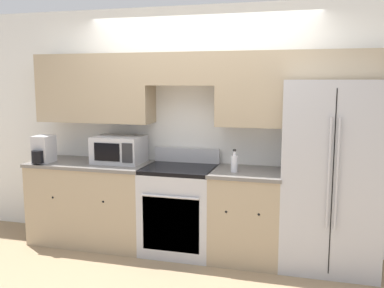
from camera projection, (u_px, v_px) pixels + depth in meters
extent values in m
plane|color=#937A5B|center=(184.00, 264.00, 4.26)|extent=(12.00, 12.00, 0.00)
cube|color=white|center=(201.00, 127.00, 4.70)|extent=(8.00, 0.06, 2.60)
cube|color=tan|center=(95.00, 89.00, 4.76)|extent=(1.32, 0.33, 0.75)
cube|color=tan|center=(183.00, 69.00, 4.46)|extent=(0.74, 0.33, 0.34)
cube|color=tan|center=(297.00, 90.00, 4.18)|extent=(1.59, 0.33, 0.75)
cube|color=tan|center=(92.00, 204.00, 4.80)|extent=(1.32, 0.62, 0.88)
cube|color=slate|center=(91.00, 164.00, 4.73)|extent=(1.34, 0.64, 0.03)
sphere|color=black|center=(53.00, 197.00, 4.57)|extent=(0.03, 0.03, 0.03)
sphere|color=black|center=(103.00, 202.00, 4.41)|extent=(0.03, 0.03, 0.03)
cube|color=tan|center=(247.00, 217.00, 4.34)|extent=(0.69, 0.62, 0.88)
cube|color=slate|center=(248.00, 173.00, 4.27)|extent=(0.71, 0.64, 0.03)
sphere|color=black|center=(226.00, 212.00, 4.07)|extent=(0.03, 0.03, 0.03)
sphere|color=black|center=(259.00, 214.00, 3.99)|extent=(0.03, 0.03, 0.03)
cube|color=#B7B7BC|center=(180.00, 211.00, 4.53)|extent=(0.74, 0.62, 0.87)
cube|color=black|center=(171.00, 224.00, 4.25)|extent=(0.59, 0.01, 0.56)
cube|color=black|center=(179.00, 169.00, 4.46)|extent=(0.74, 0.62, 0.04)
cube|color=#B7B7BC|center=(187.00, 155.00, 4.71)|extent=(0.74, 0.04, 0.16)
cylinder|color=silver|center=(170.00, 197.00, 4.18)|extent=(0.59, 0.02, 0.02)
cube|color=#B7B7BC|center=(331.00, 175.00, 4.11)|extent=(0.90, 0.72, 1.82)
cube|color=black|center=(332.00, 184.00, 3.77)|extent=(0.01, 0.01, 1.67)
cylinder|color=#B7B7BC|center=(329.00, 174.00, 3.74)|extent=(0.02, 0.02, 1.00)
cylinder|color=#B7B7BC|center=(337.00, 174.00, 3.72)|extent=(0.02, 0.02, 1.00)
cube|color=#B7B7BC|center=(119.00, 149.00, 4.69)|extent=(0.53, 0.41, 0.29)
cube|color=black|center=(107.00, 152.00, 4.51)|extent=(0.29, 0.01, 0.19)
cube|color=#262628|center=(127.00, 153.00, 4.45)|extent=(0.12, 0.01, 0.21)
cylinder|color=silver|center=(234.00, 164.00, 4.21)|extent=(0.07, 0.07, 0.16)
cylinder|color=silver|center=(234.00, 153.00, 4.20)|extent=(0.03, 0.03, 0.05)
cylinder|color=black|center=(234.00, 150.00, 4.19)|extent=(0.03, 0.03, 0.02)
cube|color=#B7B7BC|center=(44.00, 149.00, 4.71)|extent=(0.19, 0.22, 0.30)
cylinder|color=black|center=(38.00, 157.00, 4.61)|extent=(0.13, 0.13, 0.13)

